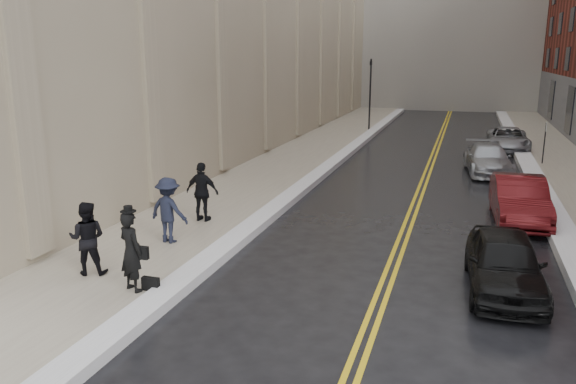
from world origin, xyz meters
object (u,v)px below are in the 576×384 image
Objects in this scene: car_black at (505,263)px; car_maroon at (519,200)px; car_silver_near at (488,159)px; car_silver_far at (508,139)px; pedestrian_main at (131,251)px; pedestrian_a at (87,238)px; pedestrian_b at (169,210)px; pedestrian_c at (202,192)px.

car_maroon is at bearing 79.95° from car_black.
car_black is 14.36m from car_silver_near.
car_maroon is 15.23m from car_silver_far.
car_silver_far is 2.56× the size of pedestrian_main.
pedestrian_a is at bearing -169.41° from car_black.
pedestrian_b is (-10.43, -21.07, 0.44)m from car_silver_far.
pedestrian_b is (0.70, 2.78, 0.04)m from pedestrian_a.
car_maroon is 11.52m from pedestrian_b.
pedestrian_a is (-11.13, -23.86, 0.40)m from car_silver_far.
car_silver_far is 2.50× the size of pedestrian_c.
car_maroon is at bearing -160.24° from pedestrian_a.
car_silver_far is 21.54m from pedestrian_c.
car_silver_near is at bearing -139.83° from pedestrian_a.
pedestrian_main reaches higher than car_silver_far.
car_silver_far is (1.30, 7.13, -0.00)m from car_silver_near.
pedestrian_b is at bearing -116.93° from car_silver_far.
pedestrian_c reaches higher than car_black.
pedestrian_a is (-1.61, 0.56, -0.02)m from pedestrian_main.
car_silver_near reaches higher than car_silver_far.
pedestrian_b reaches higher than car_silver_near.
car_maroon is 2.48× the size of pedestrian_a.
car_maroon is 12.88m from pedestrian_main.
car_silver_far is at bearing 73.00° from car_silver_near.
car_maroon is at bearing -92.55° from car_silver_far.
car_black is 2.20× the size of pedestrian_main.
car_black is 8.74m from pedestrian_main.
pedestrian_b is (-9.91, -5.85, 0.36)m from car_maroon.
car_black is at bearing -96.68° from car_silver_near.
car_silver_near is at bearing 87.04° from car_black.
pedestrian_c is at bearing -116.97° from pedestrian_a.
car_silver_near is (-0.78, 8.09, -0.07)m from car_maroon.
car_silver_near is 0.96× the size of car_silver_far.
pedestrian_b reaches higher than car_black.
pedestrian_main is 3.47m from pedestrian_b.
pedestrian_main is 1.70m from pedestrian_a.
pedestrian_b is (-9.13, 0.41, 0.40)m from car_black.
pedestrian_main is 1.03× the size of pedestrian_a.
pedestrian_main is (-8.22, -17.29, 0.42)m from car_silver_near.
car_maroon is 0.94× the size of car_silver_far.
pedestrian_a is (-9.83, -16.72, 0.39)m from car_silver_near.
car_silver_near is 16.67m from pedestrian_b.
car_black is 0.86× the size of car_silver_far.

